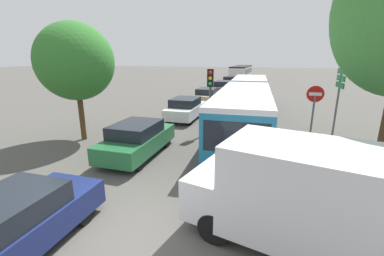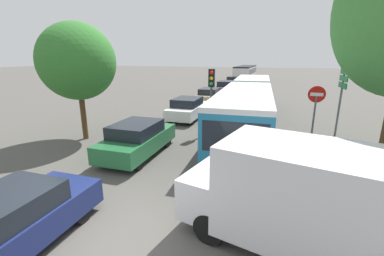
% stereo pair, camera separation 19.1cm
% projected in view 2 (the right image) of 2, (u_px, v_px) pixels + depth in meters
% --- Properties ---
extents(ground_plane, '(200.00, 200.00, 0.00)m').
position_uv_depth(ground_plane, '(110.00, 239.00, 5.83)').
color(ground_plane, '#4F4C47').
extents(articulated_bus, '(3.23, 16.39, 2.42)m').
position_uv_depth(articulated_bus, '(249.00, 101.00, 15.77)').
color(articulated_bus, teal).
rests_on(articulated_bus, ground).
extents(city_bus_rear, '(2.78, 11.40, 2.44)m').
position_uv_depth(city_bus_rear, '(245.00, 72.00, 45.11)').
color(city_bus_rear, silver).
rests_on(city_bus_rear, ground).
extents(queued_car_navy, '(1.65, 3.87, 1.34)m').
position_uv_depth(queued_car_navy, '(10.00, 222.00, 5.32)').
color(queued_car_navy, navy).
rests_on(queued_car_navy, ground).
extents(queued_car_green, '(1.74, 4.08, 1.42)m').
position_uv_depth(queued_car_green, '(138.00, 139.00, 10.64)').
color(queued_car_green, '#236638').
rests_on(queued_car_green, ground).
extents(queued_car_white, '(1.74, 4.07, 1.41)m').
position_uv_depth(queued_car_white, '(188.00, 108.00, 16.89)').
color(queued_car_white, white).
rests_on(queued_car_white, ground).
extents(queued_car_tan, '(1.66, 3.90, 1.35)m').
position_uv_depth(queued_car_tan, '(209.00, 96.00, 22.49)').
color(queued_car_tan, tan).
rests_on(queued_car_tan, ground).
extents(queued_car_graphite, '(1.83, 4.29, 1.49)m').
position_uv_depth(queued_car_graphite, '(227.00, 88.00, 27.74)').
color(queued_car_graphite, '#47474C').
rests_on(queued_car_graphite, ground).
extents(queued_car_red, '(1.88, 4.41, 1.53)m').
position_uv_depth(queued_car_red, '(235.00, 82.00, 33.55)').
color(queued_car_red, '#B21E19').
rests_on(queued_car_red, ground).
extents(white_van, '(5.31, 3.03, 2.31)m').
position_uv_depth(white_van, '(311.00, 198.00, 5.19)').
color(white_van, silver).
rests_on(white_van, ground).
extents(traffic_light, '(0.34, 0.38, 3.40)m').
position_uv_depth(traffic_light, '(211.00, 87.00, 13.22)').
color(traffic_light, '#56595E').
rests_on(traffic_light, ground).
extents(no_entry_sign, '(0.70, 0.08, 2.82)m').
position_uv_depth(no_entry_sign, '(315.00, 108.00, 10.97)').
color(no_entry_sign, '#56595E').
rests_on(no_entry_sign, ground).
extents(direction_sign_post, '(0.10, 1.40, 3.60)m').
position_uv_depth(direction_sign_post, '(342.00, 86.00, 12.84)').
color(direction_sign_post, '#56595E').
rests_on(direction_sign_post, ground).
extents(tree_left_mid, '(3.53, 3.53, 5.57)m').
position_uv_depth(tree_left_mid, '(76.00, 64.00, 12.01)').
color(tree_left_mid, '#51381E').
rests_on(tree_left_mid, ground).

